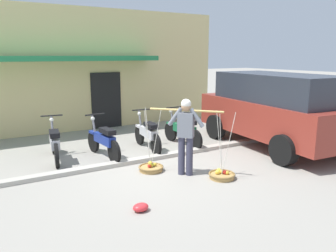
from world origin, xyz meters
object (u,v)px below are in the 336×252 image
fruit_basket_right_side (222,175)px  motorcycle_second_in_row (104,141)px  parked_truck (274,108)px  fruit_vendor (186,132)px  motorcycle_nearest_shop (55,143)px  motorcycle_third_in_row (148,134)px  fruit_basket_left_side (151,167)px  motorcycle_end_of_row (183,130)px  plastic_litter_bag (141,207)px

fruit_basket_right_side → motorcycle_second_in_row: bearing=122.1°
fruit_basket_right_side → parked_truck: size_ratio=0.29×
fruit_vendor → motorcycle_nearest_shop: 3.42m
fruit_vendor → motorcycle_third_in_row: bearing=85.6°
fruit_vendor → fruit_basket_left_side: 1.21m
motorcycle_nearest_shop → motorcycle_second_in_row: bearing=-19.3°
motorcycle_third_in_row → motorcycle_end_of_row: (1.11, -0.10, 0.00)m
fruit_basket_left_side → plastic_litter_bag: (-1.08, -1.70, -0.01)m
motorcycle_third_in_row → parked_truck: bearing=-24.3°
plastic_litter_bag → motorcycle_second_in_row: bearing=81.2°
motorcycle_end_of_row → parked_truck: parked_truck is taller
motorcycle_end_of_row → parked_truck: bearing=-32.5°
fruit_vendor → motorcycle_end_of_row: fruit_vendor is taller
fruit_vendor → motorcycle_third_in_row: (0.17, 2.17, -0.52)m
parked_truck → plastic_litter_bag: 5.50m
motorcycle_third_in_row → parked_truck: parked_truck is taller
fruit_basket_left_side → plastic_litter_bag: 2.02m
motorcycle_second_in_row → motorcycle_end_of_row: (2.41, -0.03, 0.00)m
motorcycle_third_in_row → motorcycle_nearest_shop: bearing=172.4°
fruit_basket_right_side → motorcycle_end_of_row: 2.79m
motorcycle_nearest_shop → fruit_vendor: bearing=-47.7°
fruit_basket_right_side → motorcycle_second_in_row: (-1.69, 2.69, 0.37)m
fruit_basket_left_side → parked_truck: bearing=1.3°
motorcycle_nearest_shop → motorcycle_second_in_row: size_ratio=1.00×
fruit_vendor → fruit_basket_right_side: (0.55, -0.59, -0.90)m
motorcycle_third_in_row → plastic_litter_bag: 3.76m
fruit_basket_right_side → motorcycle_nearest_shop: 4.21m
parked_truck → fruit_vendor: bearing=-168.7°
motorcycle_nearest_shop → motorcycle_second_in_row: same height
fruit_basket_left_side → motorcycle_end_of_row: bearing=39.0°
fruit_basket_left_side → motorcycle_second_in_row: fruit_basket_left_side is taller
fruit_basket_left_side → fruit_basket_right_side: bearing=-47.0°
parked_truck → motorcycle_second_in_row: bearing=162.9°
plastic_litter_bag → motorcycle_nearest_shop: bearing=100.1°
plastic_litter_bag → motorcycle_end_of_row: bearing=47.6°
fruit_vendor → motorcycle_second_in_row: 2.45m
fruit_basket_left_side → motorcycle_end_of_row: (1.83, 1.48, 0.37)m
fruit_vendor → motorcycle_end_of_row: size_ratio=0.93×
fruit_basket_right_side → motorcycle_third_in_row: (-0.39, 2.76, 0.37)m
motorcycle_end_of_row → fruit_vendor: bearing=-121.6°
motorcycle_third_in_row → motorcycle_end_of_row: same height
plastic_litter_bag → motorcycle_third_in_row: bearing=61.2°
motorcycle_end_of_row → motorcycle_third_in_row: bearing=174.9°
fruit_vendor → motorcycle_second_in_row: (-1.14, 2.10, -0.52)m
fruit_vendor → parked_truck: bearing=11.3°
motorcycle_second_in_row → parked_truck: 4.85m
motorcycle_nearest_shop → plastic_litter_bag: bearing=-79.9°
motorcycle_nearest_shop → motorcycle_end_of_row: size_ratio=1.00×
fruit_basket_right_side → motorcycle_third_in_row: fruit_basket_right_side is taller
motorcycle_nearest_shop → motorcycle_second_in_row: (1.14, -0.40, 0.00)m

